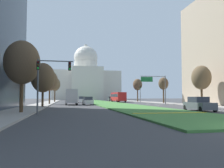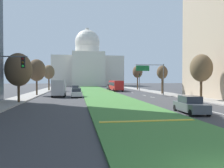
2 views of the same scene
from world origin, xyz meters
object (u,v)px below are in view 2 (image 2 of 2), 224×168
Objects in this scene: overhead_guide_sign at (153,73)px; city_bus at (116,85)px; street_tree_left_far at (37,70)px; street_tree_right_distant at (138,72)px; capitol_building at (88,66)px; street_tree_left_mid at (19,70)px; street_tree_right_mid at (201,68)px; sedan_far_horizon at (110,87)px; sedan_distant at (76,89)px; box_truck_delivery at (59,88)px; street_tree_left_distant at (49,72)px; traffic_light_far_right at (139,79)px; street_tree_right_far at (162,73)px; sedan_lead_stopped at (190,105)px; sedan_midblock at (76,93)px.

overhead_guide_sign reaches higher than city_bus.
street_tree_right_distant is at bearing 38.35° from street_tree_left_far.
street_tree_left_mid is (-13.34, -85.40, -5.64)m from capitol_building.
street_tree_left_mid is 0.63× the size of city_bus.
street_tree_right_mid is 44.27m from sedan_far_horizon.
sedan_distant is 0.66× the size of box_truck_delivery.
street_tree_left_distant is (-13.33, -51.05, -4.90)m from capitol_building.
traffic_light_far_right is at bearing 49.33° from street_tree_left_mid.
street_tree_right_far is 18.03m from city_bus.
sedan_lead_stopped is (-4.50, -24.48, -3.87)m from overhead_guide_sign.
street_tree_right_mid is 22.07m from sedan_midblock.
street_tree_right_far is 1.33× the size of sedan_lead_stopped.
street_tree_left_mid reaches higher than sedan_lead_stopped.
box_truck_delivery is at bearing -101.68° from sedan_distant.
overhead_guide_sign is 19.12m from box_truck_delivery.
sedan_midblock is (-15.60, -2.32, -3.87)m from overhead_guide_sign.
street_tree_right_mid is 36.40m from street_tree_right_distant.
street_tree_right_far is at bearing 29.68° from street_tree_left_mid.
sedan_midblock is (-18.88, -5.64, -4.02)m from street_tree_right_far.
street_tree_left_distant is (-27.11, 34.68, 0.33)m from street_tree_right_mid.
sedan_far_horizon is (-8.14, 43.30, -4.25)m from street_tree_right_mid.
traffic_light_far_right is 0.70× the size of street_tree_left_distant.
street_tree_right_far is 0.58× the size of city_bus.
street_tree_right_distant is at bearing -41.82° from sedan_far_horizon.
street_tree_left_mid is 30.81m from street_tree_right_far.
traffic_light_far_right is 1.20× the size of sedan_midblock.
street_tree_right_far is at bearing -89.83° from street_tree_right_distant.
street_tree_right_far reaches higher than sedan_midblock.
sedan_lead_stopped is at bearing -73.47° from sedan_distant.
street_tree_left_far reaches higher than city_bus.
sedan_midblock is 16.09m from sedan_distant.
street_tree_left_far reaches higher than box_truck_delivery.
capitol_building reaches higher than street_tree_left_far.
capitol_building reaches higher than street_tree_left_distant.
city_bus is (-7.71, -4.83, -3.87)m from street_tree_right_distant.
sedan_distant is 14.96m from box_truck_delivery.
street_tree_right_mid is 32.79m from sedan_distant.
sedan_lead_stopped is at bearing -99.01° from street_tree_right_distant.
street_tree_left_mid is 36.67m from city_bus.
overhead_guide_sign is 21.34m from sedan_distant.
street_tree_right_distant is at bearing 3.68° from street_tree_left_distant.
city_bus is at bearing -84.04° from capitol_building.
sedan_distant is at bearing 73.42° from street_tree_left_mid.
street_tree_right_distant is 1.76× the size of sedan_midblock.
sedan_lead_stopped is at bearing -55.17° from street_tree_left_far.
overhead_guide_sign is 1.50× the size of sedan_midblock.
street_tree_right_distant reaches higher than street_tree_right_mid.
capitol_building is 43.84m from sedan_far_horizon.
box_truck_delivery is (-3.02, -14.62, 0.86)m from sedan_distant.
capitol_building reaches higher than street_tree_right_mid.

